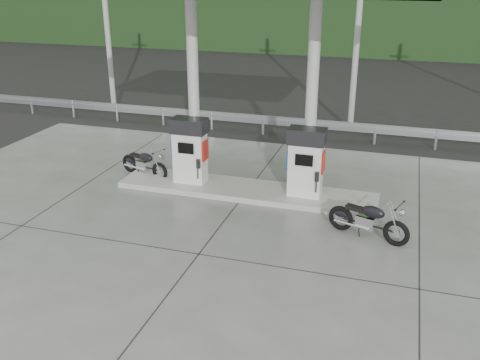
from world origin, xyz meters
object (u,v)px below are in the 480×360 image
(gas_pump_right, at_px, (306,162))
(motorcycle_right, at_px, (368,220))
(motorcycle_left, at_px, (144,163))
(gas_pump_left, at_px, (190,150))

(gas_pump_right, height_order, motorcycle_right, gas_pump_right)
(gas_pump_right, distance_m, motorcycle_left, 4.85)
(motorcycle_left, height_order, motorcycle_right, motorcycle_right)
(gas_pump_left, distance_m, gas_pump_right, 3.20)
(gas_pump_right, distance_m, motorcycle_right, 2.48)
(gas_pump_right, xyz_separation_m, motorcycle_right, (1.75, -1.64, -0.62))
(gas_pump_left, xyz_separation_m, motorcycle_right, (4.95, -1.64, -0.62))
(gas_pump_right, bearing_deg, gas_pump_left, 180.00)
(gas_pump_left, bearing_deg, motorcycle_right, -18.33)
(gas_pump_left, height_order, motorcycle_left, gas_pump_left)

